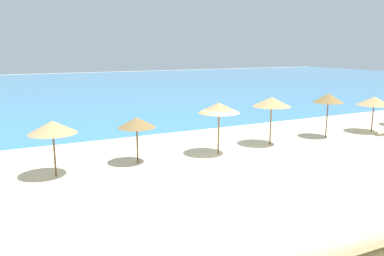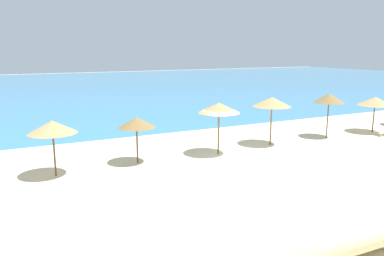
{
  "view_description": "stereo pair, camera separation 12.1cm",
  "coord_description": "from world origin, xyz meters",
  "px_view_note": "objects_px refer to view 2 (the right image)",
  "views": [
    {
      "loc": [
        -10.77,
        -16.62,
        5.72
      ],
      "look_at": [
        -1.71,
        1.42,
        1.51
      ],
      "focal_mm": 35.59,
      "sensor_mm": 36.0,
      "label": 1
    },
    {
      "loc": [
        -10.67,
        -16.68,
        5.72
      ],
      "look_at": [
        -1.71,
        1.42,
        1.51
      ],
      "focal_mm": 35.59,
      "sensor_mm": 36.0,
      "label": 2
    }
  ],
  "objects_px": {
    "beach_umbrella_7": "(329,98)",
    "beach_umbrella_3": "(52,127)",
    "beach_umbrella_8": "(375,101)",
    "beach_umbrella_6": "(272,102)",
    "beach_umbrella_5": "(219,108)",
    "beach_umbrella_4": "(137,122)"
  },
  "relations": [
    {
      "from": "beach_umbrella_7",
      "to": "beach_umbrella_3",
      "type": "bearing_deg",
      "value": -179.11
    },
    {
      "from": "beach_umbrella_6",
      "to": "beach_umbrella_8",
      "type": "relative_size",
      "value": 1.17
    },
    {
      "from": "beach_umbrella_3",
      "to": "beach_umbrella_7",
      "type": "bearing_deg",
      "value": 0.89
    },
    {
      "from": "beach_umbrella_3",
      "to": "beach_umbrella_4",
      "type": "distance_m",
      "value": 4.03
    },
    {
      "from": "beach_umbrella_4",
      "to": "beach_umbrella_7",
      "type": "distance_m",
      "value": 13.01
    },
    {
      "from": "beach_umbrella_3",
      "to": "beach_umbrella_6",
      "type": "distance_m",
      "value": 12.47
    },
    {
      "from": "beach_umbrella_6",
      "to": "beach_umbrella_3",
      "type": "bearing_deg",
      "value": -178.51
    },
    {
      "from": "beach_umbrella_6",
      "to": "beach_umbrella_8",
      "type": "bearing_deg",
      "value": -2.25
    },
    {
      "from": "beach_umbrella_7",
      "to": "beach_umbrella_8",
      "type": "xyz_separation_m",
      "value": [
        4.05,
        -0.28,
        -0.41
      ]
    },
    {
      "from": "beach_umbrella_3",
      "to": "beach_umbrella_7",
      "type": "relative_size",
      "value": 0.89
    },
    {
      "from": "beach_umbrella_8",
      "to": "beach_umbrella_4",
      "type": "bearing_deg",
      "value": 179.03
    },
    {
      "from": "beach_umbrella_3",
      "to": "beach_umbrella_4",
      "type": "bearing_deg",
      "value": 3.92
    },
    {
      "from": "beach_umbrella_4",
      "to": "beach_umbrella_8",
      "type": "distance_m",
      "value": 17.06
    },
    {
      "from": "beach_umbrella_8",
      "to": "beach_umbrella_6",
      "type": "bearing_deg",
      "value": 177.75
    },
    {
      "from": "beach_umbrella_3",
      "to": "beach_umbrella_4",
      "type": "relative_size",
      "value": 1.09
    },
    {
      "from": "beach_umbrella_5",
      "to": "beach_umbrella_6",
      "type": "distance_m",
      "value": 3.94
    },
    {
      "from": "beach_umbrella_5",
      "to": "beach_umbrella_6",
      "type": "relative_size",
      "value": 0.99
    },
    {
      "from": "beach_umbrella_3",
      "to": "beach_umbrella_8",
      "type": "height_order",
      "value": "beach_umbrella_3"
    },
    {
      "from": "beach_umbrella_7",
      "to": "beach_umbrella_8",
      "type": "distance_m",
      "value": 4.08
    },
    {
      "from": "beach_umbrella_6",
      "to": "beach_umbrella_7",
      "type": "relative_size",
      "value": 1.0
    },
    {
      "from": "beach_umbrella_7",
      "to": "beach_umbrella_8",
      "type": "bearing_deg",
      "value": -3.93
    },
    {
      "from": "beach_umbrella_5",
      "to": "beach_umbrella_8",
      "type": "height_order",
      "value": "beach_umbrella_5"
    }
  ]
}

